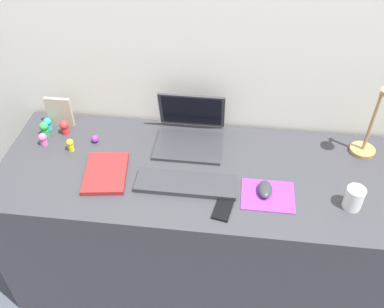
{
  "coord_description": "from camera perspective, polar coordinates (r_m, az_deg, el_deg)",
  "views": [
    {
      "loc": [
        0.13,
        -1.3,
        1.98
      ],
      "look_at": [
        -0.02,
        0.0,
        0.83
      ],
      "focal_mm": 39.87,
      "sensor_mm": 36.0,
      "label": 1
    }
  ],
  "objects": [
    {
      "name": "toy_figurine_red",
      "position": [
        2.05,
        -16.7,
        3.53
      ],
      "size": [
        0.04,
        0.04,
        0.07
      ],
      "color": "red",
      "rests_on": "desk"
    },
    {
      "name": "back_wall",
      "position": [
        2.03,
        1.87,
        6.52
      ],
      "size": [
        2.9,
        0.05,
        1.64
      ],
      "primitive_type": "cube",
      "color": "silver",
      "rests_on": "ground_plane"
    },
    {
      "name": "ground_plane",
      "position": [
        2.37,
        0.56,
        -15.26
      ],
      "size": [
        6.0,
        6.0,
        0.0
      ],
      "primitive_type": "plane",
      "color": "#474C56"
    },
    {
      "name": "notebook_pad",
      "position": [
        1.81,
        -11.46,
        -2.5
      ],
      "size": [
        0.2,
        0.26,
        0.02
      ],
      "primitive_type": "cube",
      "rotation": [
        0.0,
        0.0,
        0.14
      ],
      "color": "maroon",
      "rests_on": "desk"
    },
    {
      "name": "mousepad",
      "position": [
        1.72,
        10.1,
        -5.48
      ],
      "size": [
        0.21,
        0.17,
        0.0
      ],
      "primitive_type": "cube",
      "color": "purple",
      "rests_on": "desk"
    },
    {
      "name": "toy_figurine_yellow",
      "position": [
        1.95,
        -15.97,
        1.24
      ],
      "size": [
        0.03,
        0.03,
        0.06
      ],
      "color": "yellow",
      "rests_on": "desk"
    },
    {
      "name": "laptop",
      "position": [
        1.92,
        -0.29,
        3.21
      ],
      "size": [
        0.3,
        0.27,
        0.21
      ],
      "color": "#333338",
      "rests_on": "desk"
    },
    {
      "name": "toy_figurine_pink",
      "position": [
        2.02,
        -19.32,
        1.93
      ],
      "size": [
        0.04,
        0.04,
        0.06
      ],
      "color": "pink",
      "rests_on": "desk"
    },
    {
      "name": "toy_figurine_green",
      "position": [
        2.07,
        -19.14,
        3.25
      ],
      "size": [
        0.04,
        0.04,
        0.07
      ],
      "color": "green",
      "rests_on": "desk"
    },
    {
      "name": "desk",
      "position": [
        2.07,
        0.63,
        -9.63
      ],
      "size": [
        1.7,
        0.65,
        0.74
      ],
      "primitive_type": "cube",
      "color": "#38383D",
      "rests_on": "ground_plane"
    },
    {
      "name": "toy_figurine_purple",
      "position": [
        1.98,
        -12.86,
        1.98
      ],
      "size": [
        0.03,
        0.03,
        0.04
      ],
      "primitive_type": "ellipsoid",
      "color": "purple",
      "rests_on": "desk"
    },
    {
      "name": "keyboard",
      "position": [
        1.73,
        -0.81,
        -3.98
      ],
      "size": [
        0.41,
        0.13,
        0.02
      ],
      "primitive_type": "cube",
      "color": "#333338",
      "rests_on": "desk"
    },
    {
      "name": "picture_frame",
      "position": [
        2.09,
        -17.29,
        5.39
      ],
      "size": [
        0.12,
        0.02,
        0.15
      ],
      "primitive_type": "cube",
      "color": "#B2A58C",
      "rests_on": "desk"
    },
    {
      "name": "toy_figurine_cyan",
      "position": [
        2.11,
        -18.74,
        3.91
      ],
      "size": [
        0.04,
        0.04,
        0.06
      ],
      "color": "#28B7CC",
      "rests_on": "desk"
    },
    {
      "name": "desk_lamp",
      "position": [
        1.92,
        23.13,
        3.68
      ],
      "size": [
        0.11,
        0.14,
        0.36
      ],
      "color": "#A5844C",
      "rests_on": "desk"
    },
    {
      "name": "coffee_mug",
      "position": [
        1.74,
        20.84,
        -5.54
      ],
      "size": [
        0.07,
        0.07,
        0.09
      ],
      "primitive_type": "cylinder",
      "color": "white",
      "rests_on": "desk"
    },
    {
      "name": "cell_phone",
      "position": [
        1.65,
        4.25,
        -7.18
      ],
      "size": [
        0.09,
        0.14,
        0.01
      ],
      "primitive_type": "cube",
      "rotation": [
        0.0,
        0.0,
        -0.2
      ],
      "color": "black",
      "rests_on": "desk"
    },
    {
      "name": "mouse",
      "position": [
        1.72,
        9.74,
        -4.66
      ],
      "size": [
        0.06,
        0.1,
        0.03
      ],
      "primitive_type": "ellipsoid",
      "color": "#333338",
      "rests_on": "mousepad"
    }
  ]
}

